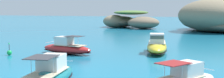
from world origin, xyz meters
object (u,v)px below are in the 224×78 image
object	(u,v)px
islet_large	(214,19)
motorboat_red	(66,48)
channel_buoy	(9,52)
motorboat_teal	(50,76)
islet_small	(127,21)
motorboat_yellow	(157,46)

from	to	relation	value
islet_large	motorboat_red	size ratio (longest dim) A/B	3.96
islet_large	channel_buoy	bearing A→B (deg)	-111.90
motorboat_teal	channel_buoy	xyz separation A→B (m)	(-12.25, 9.27, -0.38)
islet_large	motorboat_red	xyz separation A→B (m)	(-14.03, -45.10, -2.37)
motorboat_red	channel_buoy	world-z (taller)	motorboat_red
islet_small	motorboat_red	xyz separation A→B (m)	(10.64, -50.64, -1.36)
islet_large	motorboat_teal	world-z (taller)	islet_large
motorboat_red	channel_buoy	bearing A→B (deg)	-147.78
motorboat_red	motorboat_yellow	bearing A→B (deg)	27.74
islet_small	motorboat_red	distance (m)	51.76
islet_large	motorboat_yellow	world-z (taller)	islet_large
islet_large	channel_buoy	distance (m)	52.40
motorboat_yellow	channel_buoy	world-z (taller)	motorboat_yellow
islet_small	channel_buoy	bearing A→B (deg)	-84.56
islet_small	channel_buoy	world-z (taller)	islet_small
motorboat_yellow	motorboat_teal	bearing A→B (deg)	-99.31
motorboat_yellow	islet_small	bearing A→B (deg)	114.04
islet_small	motorboat_teal	distance (m)	65.72
motorboat_teal	channel_buoy	distance (m)	15.36
islet_large	motorboat_yellow	distance (m)	40.31
islet_large	islet_small	size ratio (longest dim) A/B	1.29
motorboat_teal	motorboat_red	size ratio (longest dim) A/B	1.06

